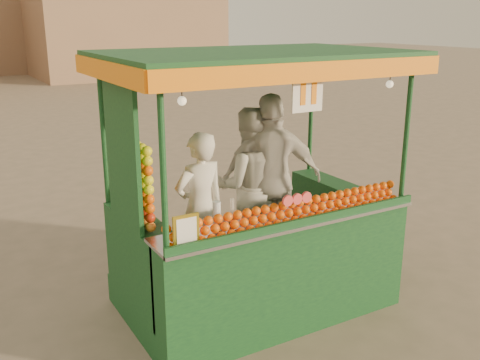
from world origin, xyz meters
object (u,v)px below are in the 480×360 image
juice_cart (254,233)px  vendor_right (272,180)px  vendor_left (200,208)px  vendor_middle (248,185)px

juice_cart → vendor_right: (0.46, 0.38, 0.39)m
juice_cart → vendor_left: size_ratio=1.86×
vendor_left → vendor_middle: size_ratio=0.91×
vendor_middle → vendor_right: bearing=158.9°
vendor_right → vendor_middle: bearing=-20.6°
juice_cart → vendor_left: juice_cart is taller
vendor_left → juice_cart: bearing=132.2°
vendor_right → vendor_left: bearing=21.5°
vendor_left → vendor_right: 0.89m
juice_cart → vendor_middle: bearing=64.7°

